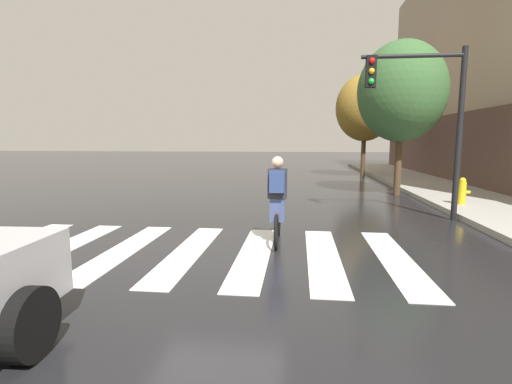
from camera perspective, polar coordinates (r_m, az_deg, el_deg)
name	(u,v)px	position (r m, az deg, el deg)	size (l,w,h in m)	color
ground_plane	(214,253)	(6.86, -6.40, -9.11)	(120.00, 120.00, 0.00)	black
crosswalk_stripes	(188,252)	(6.97, -10.19, -8.86)	(7.73, 3.60, 0.01)	silver
cyclist	(277,201)	(7.25, 3.24, -1.30)	(0.36, 1.71, 1.69)	black
traffic_light_near	(426,104)	(10.31, 24.17, 11.97)	(2.47, 0.28, 4.20)	black
fire_hydrant	(462,191)	(12.43, 28.60, 0.10)	(0.33, 0.22, 0.78)	gold
street_tree_near	(402,92)	(14.79, 21.08, 13.89)	(3.07, 3.07, 5.47)	#4C3823
street_tree_mid	(365,108)	(21.58, 16.08, 12.06)	(3.09, 3.09, 5.50)	#4C3823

